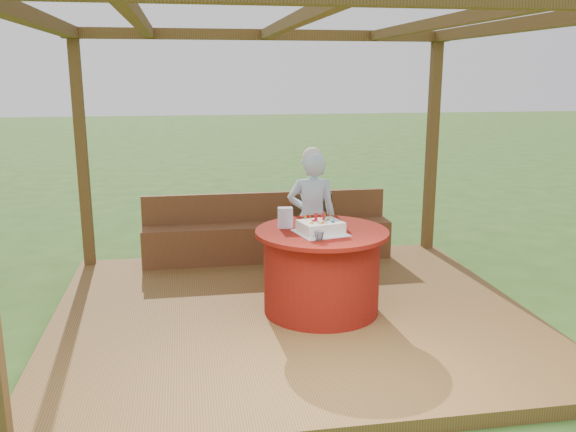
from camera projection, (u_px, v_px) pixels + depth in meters
The scene contains 10 objects.
ground at pixel (292, 322), 5.88m from camera, with size 60.00×60.00×0.00m, color #2E551C.
deck at pixel (292, 317), 5.87m from camera, with size 4.50×4.00×0.12m, color brown.
pergola at pixel (293, 66), 5.33m from camera, with size 4.50×4.00×2.72m.
bench at pixel (268, 238), 7.44m from camera, with size 3.00×0.42×0.80m.
table at pixel (321, 270), 5.77m from camera, with size 1.25×1.25×0.80m.
chair at pixel (312, 230), 6.84m from camera, with size 0.51×0.51×0.91m.
elderly_woman at pixel (312, 216), 6.49m from camera, with size 0.57×0.42×1.48m.
birthday_cake at pixel (321, 227), 5.56m from camera, with size 0.51×0.51×0.19m.
gift_bag at pixel (285, 218), 5.75m from camera, with size 0.14×0.09×0.19m, color #EE9AD4.
drinking_glass at pixel (319, 236), 5.31m from camera, with size 0.09×0.09×0.08m, color white.
Camera 1 is at (-0.97, -5.40, 2.35)m, focal length 38.00 mm.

